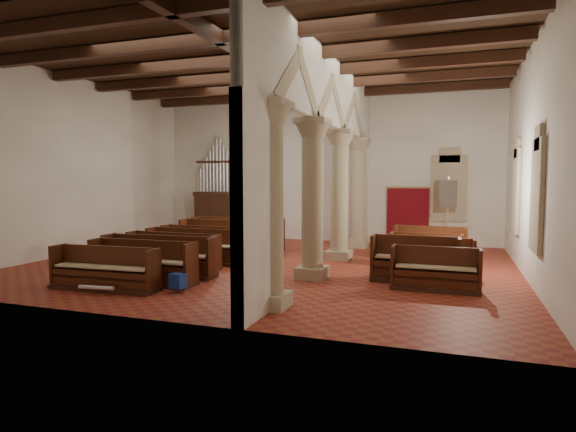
{
  "coord_description": "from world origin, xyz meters",
  "views": [
    {
      "loc": [
        5.26,
        -13.28,
        2.56
      ],
      "look_at": [
        0.44,
        0.5,
        1.43
      ],
      "focal_mm": 30.0,
      "sensor_mm": 36.0,
      "label": 1
    }
  ],
  "objects_px": {
    "pipe_organ": "(219,206)",
    "processional_banner": "(447,227)",
    "lectern": "(231,226)",
    "aisle_pew_0": "(435,276)",
    "nave_pew_0": "(105,276)"
  },
  "relations": [
    {
      "from": "pipe_organ",
      "to": "processional_banner",
      "type": "height_order",
      "value": "pipe_organ"
    },
    {
      "from": "pipe_organ",
      "to": "aisle_pew_0",
      "type": "distance_m",
      "value": 11.95
    },
    {
      "from": "aisle_pew_0",
      "to": "lectern",
      "type": "bearing_deg",
      "value": 140.38
    },
    {
      "from": "lectern",
      "to": "aisle_pew_0",
      "type": "height_order",
      "value": "lectern"
    },
    {
      "from": "lectern",
      "to": "processional_banner",
      "type": "height_order",
      "value": "processional_banner"
    },
    {
      "from": "lectern",
      "to": "nave_pew_0",
      "type": "xyz_separation_m",
      "value": [
        1.54,
        -9.8,
        -0.17
      ]
    },
    {
      "from": "pipe_organ",
      "to": "nave_pew_0",
      "type": "relative_size",
      "value": 1.64
    },
    {
      "from": "pipe_organ",
      "to": "processional_banner",
      "type": "bearing_deg",
      "value": -4.87
    },
    {
      "from": "pipe_organ",
      "to": "processional_banner",
      "type": "xyz_separation_m",
      "value": [
        9.49,
        -0.81,
        -0.53
      ]
    },
    {
      "from": "lectern",
      "to": "nave_pew_0",
      "type": "bearing_deg",
      "value": -91.17
    },
    {
      "from": "processional_banner",
      "to": "nave_pew_0",
      "type": "xyz_separation_m",
      "value": [
        -7.36,
        -9.01,
        -0.51
      ]
    },
    {
      "from": "pipe_organ",
      "to": "processional_banner",
      "type": "distance_m",
      "value": 9.54
    },
    {
      "from": "pipe_organ",
      "to": "nave_pew_0",
      "type": "bearing_deg",
      "value": -77.76
    },
    {
      "from": "processional_banner",
      "to": "aisle_pew_0",
      "type": "distance_m",
      "value": 6.57
    },
    {
      "from": "aisle_pew_0",
      "to": "nave_pew_0",
      "type": "bearing_deg",
      "value": -160.88
    }
  ]
}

